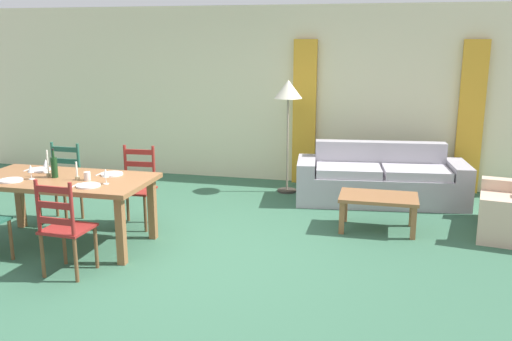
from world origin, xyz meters
name	(u,v)px	position (x,y,z in m)	size (l,w,h in m)	color
ground_plane	(183,252)	(0.00, 0.00, -0.01)	(9.60, 9.60, 0.02)	#356248
wall_far	(255,94)	(0.00, 3.30, 1.35)	(9.60, 0.16, 2.70)	beige
curtain_panel_left	(304,113)	(0.81, 3.16, 1.10)	(0.35, 0.08, 2.20)	gold
curtain_panel_right	(471,118)	(3.21, 3.16, 1.10)	(0.35, 0.08, 2.20)	gold
dining_table	(63,186)	(-1.31, -0.09, 0.66)	(1.90, 0.96, 0.75)	#905E38
dining_chair_near_right	(64,228)	(-0.85, -0.83, 0.48)	(0.44, 0.42, 0.96)	maroon
dining_chair_far_left	(62,183)	(-1.80, 0.62, 0.48)	(0.43, 0.41, 0.96)	#235A46
dining_chair_far_right	(137,187)	(-0.83, 0.68, 0.48)	(0.44, 0.43, 0.96)	maroon
dinner_plate_near_left	(11,180)	(-1.76, -0.34, 0.76)	(0.24, 0.24, 0.02)	white
dinner_plate_near_right	(88,186)	(-0.86, -0.34, 0.76)	(0.24, 0.24, 0.02)	white
fork_near_right	(75,185)	(-1.01, -0.34, 0.75)	(0.02, 0.17, 0.01)	silver
dinner_plate_far_left	(40,170)	(-1.76, 0.16, 0.76)	(0.24, 0.24, 0.02)	white
fork_far_left	(28,169)	(-1.91, 0.16, 0.75)	(0.02, 0.17, 0.01)	silver
dinner_plate_far_right	(112,174)	(-0.86, 0.16, 0.76)	(0.24, 0.24, 0.02)	white
fork_far_right	(100,174)	(-1.01, 0.16, 0.75)	(0.02, 0.17, 0.01)	silver
wine_bottle	(54,167)	(-1.41, -0.09, 0.87)	(0.07, 0.07, 0.32)	#143819
wine_glass_near_left	(31,169)	(-1.61, -0.22, 0.86)	(0.06, 0.06, 0.16)	white
wine_glass_near_right	(106,174)	(-0.73, -0.21, 0.86)	(0.06, 0.06, 0.16)	white
wine_glass_far_left	(46,163)	(-1.61, 0.07, 0.86)	(0.06, 0.06, 0.16)	white
coffee_cup_primary	(87,176)	(-1.01, -0.11, 0.80)	(0.07, 0.07, 0.09)	beige
candle_tall	(48,169)	(-1.49, -0.07, 0.84)	(0.05, 0.05, 0.29)	#998C66
candle_short	(77,175)	(-1.11, -0.13, 0.80)	(0.05, 0.05, 0.20)	#998C66
couch	(380,181)	(2.00, 2.39, 0.29)	(2.36, 1.07, 0.80)	#A4A0A8
coffee_table	(378,201)	(2.00, 1.17, 0.36)	(0.90, 0.56, 0.42)	#905E38
standing_lamp	(288,96)	(0.66, 2.57, 1.41)	(0.40, 0.40, 1.64)	#332D28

